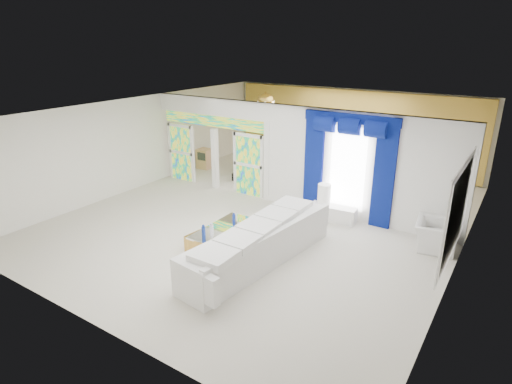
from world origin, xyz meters
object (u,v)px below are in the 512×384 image
Objects in this scene: grand_piano at (268,159)px; white_sofa at (259,246)px; armchair at (435,235)px; console_table at (333,213)px; coffee_table at (220,235)px.

white_sofa is at bearing -68.74° from grand_piano.
console_table is at bearing 78.70° from armchair.
grand_piano is at bearing 56.59° from armchair.
grand_piano reaches higher than armchair.
console_table is 0.70× the size of grand_piano.
grand_piano reaches higher than coffee_table.
coffee_table is 5.20m from armchair.
coffee_table is 1.74× the size of armchair.
console_table is at bearing -46.32° from grand_piano.
armchair is (2.70, -0.18, 0.13)m from console_table.
coffee_table is (-1.35, 0.30, -0.21)m from white_sofa.
white_sofa reaches higher than armchair.
white_sofa is 2.36× the size of grand_piano.
white_sofa is 4.29m from armchair.
console_table is (0.44, 3.09, -0.19)m from white_sofa.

